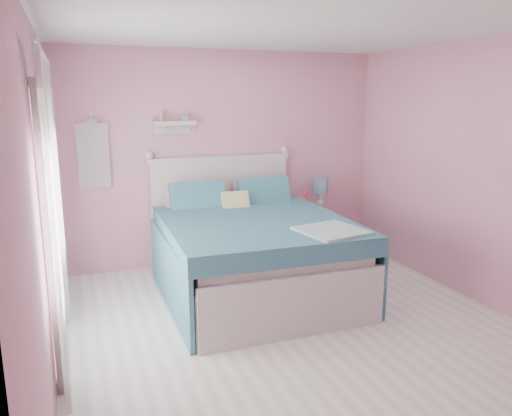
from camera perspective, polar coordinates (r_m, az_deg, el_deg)
floor at (r=4.55m, az=5.11°, el=-14.10°), size 4.50×4.50×0.00m
room_shell at (r=4.10m, az=5.54°, el=6.11°), size 4.50×4.50×4.50m
bed at (r=5.30m, az=-0.63°, el=-5.10°), size 1.85×2.32×1.34m
nightstand at (r=6.63m, az=6.58°, el=-2.77°), size 0.41×0.41×0.59m
table_lamp at (r=6.60m, az=7.37°, el=2.23°), size 0.20×0.20×0.40m
vase at (r=6.49m, az=5.54°, el=0.29°), size 0.17×0.17×0.15m
teacup at (r=6.39m, az=6.65°, el=-0.26°), size 0.12×0.12×0.08m
roses at (r=6.46m, az=5.56°, el=1.28°), size 0.14×0.11×0.12m
wall_shelf at (r=5.97m, az=-9.35°, el=9.45°), size 0.50×0.15×0.25m
hanging_dress at (r=5.88m, az=-18.10°, el=5.69°), size 0.34×0.03×0.72m
french_door at (r=4.18m, az=-22.40°, el=-1.76°), size 0.04×1.32×2.16m
curtain_near at (r=3.43m, az=-22.06°, el=-2.88°), size 0.04×0.40×2.32m
curtain_far at (r=4.89m, az=-21.69°, el=1.52°), size 0.04×0.40×2.32m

